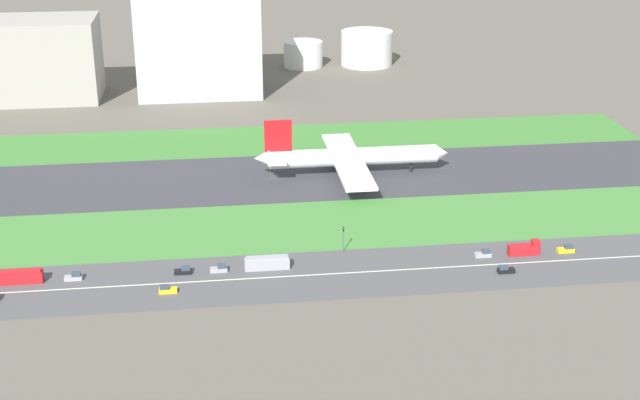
# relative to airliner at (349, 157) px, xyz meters

# --- Properties ---
(ground_plane) EXTENTS (800.00, 800.00, 0.00)m
(ground_plane) POSITION_rel_airliner_xyz_m (-24.98, -0.00, -6.23)
(ground_plane) COLOR #5B564C
(runway) EXTENTS (280.00, 46.00, 0.10)m
(runway) POSITION_rel_airliner_xyz_m (-24.98, -0.00, -6.18)
(runway) COLOR #38383D
(runway) RESTS_ON ground_plane
(grass_median_north) EXTENTS (280.00, 36.00, 0.10)m
(grass_median_north) POSITION_rel_airliner_xyz_m (-24.98, 41.00, -6.18)
(grass_median_north) COLOR #3D7A33
(grass_median_north) RESTS_ON ground_plane
(grass_median_south) EXTENTS (280.00, 36.00, 0.10)m
(grass_median_south) POSITION_rel_airliner_xyz_m (-24.98, -41.00, -6.18)
(grass_median_south) COLOR #427F38
(grass_median_south) RESTS_ON ground_plane
(highway) EXTENTS (280.00, 28.00, 0.10)m
(highway) POSITION_rel_airliner_xyz_m (-24.98, -73.00, -6.18)
(highway) COLOR #4C4C4F
(highway) RESTS_ON ground_plane
(highway_centerline) EXTENTS (266.00, 0.50, 0.01)m
(highway_centerline) POSITION_rel_airliner_xyz_m (-24.98, -73.00, -6.13)
(highway_centerline) COLOR silver
(highway_centerline) RESTS_ON highway
(airliner) EXTENTS (65.00, 56.00, 19.70)m
(airliner) POSITION_rel_airliner_xyz_m (0.00, 0.00, 0.00)
(airliner) COLOR white
(airliner) RESTS_ON runway
(car_4) EXTENTS (4.40, 1.80, 2.00)m
(car_4) POSITION_rel_airliner_xyz_m (28.24, -78.00, -5.31)
(car_4) COLOR black
(car_4) RESTS_ON highway
(car_6) EXTENTS (4.40, 1.80, 2.00)m
(car_6) POSITION_rel_airliner_xyz_m (-53.59, -68.00, -5.31)
(car_6) COLOR black
(car_6) RESTS_ON highway
(car_0) EXTENTS (4.40, 1.80, 2.00)m
(car_0) POSITION_rel_airliner_xyz_m (-57.48, -78.00, -5.31)
(car_0) COLOR yellow
(car_0) RESTS_ON highway
(car_5) EXTENTS (4.40, 1.80, 2.00)m
(car_5) POSITION_rel_airliner_xyz_m (48.61, -68.00, -5.31)
(car_5) COLOR yellow
(car_5) RESTS_ON highway
(bus_1) EXTENTS (11.60, 2.50, 3.50)m
(bus_1) POSITION_rel_airliner_xyz_m (-32.19, -68.00, -4.41)
(bus_1) COLOR #99999E
(bus_1) RESTS_ON highway
(car_2) EXTENTS (4.40, 1.80, 2.00)m
(car_2) POSITION_rel_airliner_xyz_m (-80.94, -68.00, -5.31)
(car_2) COLOR #99999E
(car_2) RESTS_ON highway
(car_3) EXTENTS (4.40, 1.80, 2.00)m
(car_3) POSITION_rel_airliner_xyz_m (25.65, -68.00, -5.31)
(car_3) COLOR #99999E
(car_3) RESTS_ON highway
(car_1) EXTENTS (4.40, 1.80, 2.00)m
(car_1) POSITION_rel_airliner_xyz_m (-44.45, -68.00, -5.31)
(car_1) COLOR #99999E
(car_1) RESTS_ON highway
(bus_0) EXTENTS (11.60, 2.50, 3.50)m
(bus_0) POSITION_rel_airliner_xyz_m (-94.26, -68.00, -4.41)
(bus_0) COLOR #B2191E
(bus_0) RESTS_ON highway
(truck_1) EXTENTS (8.40, 2.50, 4.00)m
(truck_1) POSITION_rel_airliner_xyz_m (36.85, -68.00, -4.56)
(truck_1) COLOR #B2191E
(truck_1) RESTS_ON highway
(traffic_light) EXTENTS (0.36, 0.50, 7.20)m
(traffic_light) POSITION_rel_airliner_xyz_m (-11.04, -60.01, -1.94)
(traffic_light) COLOR #4C4C51
(traffic_light) RESTS_ON highway
(terminal_building) EXTENTS (46.98, 34.14, 34.46)m
(terminal_building) POSITION_rel_airliner_xyz_m (-114.98, 114.00, 11.00)
(terminal_building) COLOR #9E998E
(terminal_building) RESTS_ON ground_plane
(hangar_building) EXTENTS (53.10, 33.16, 52.41)m
(hangar_building) POSITION_rel_airliner_xyz_m (-48.28, 114.00, 19.97)
(hangar_building) COLOR #B2B2B7
(hangar_building) RESTS_ON ground_plane
(fuel_tank_west) EXTENTS (19.19, 19.19, 12.68)m
(fuel_tank_west) POSITION_rel_airliner_xyz_m (2.58, 159.00, 0.11)
(fuel_tank_west) COLOR silver
(fuel_tank_west) RESTS_ON ground_plane
(fuel_tank_centre) EXTENTS (25.62, 25.62, 16.97)m
(fuel_tank_centre) POSITION_rel_airliner_xyz_m (34.56, 159.00, 2.25)
(fuel_tank_centre) COLOR silver
(fuel_tank_centre) RESTS_ON ground_plane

